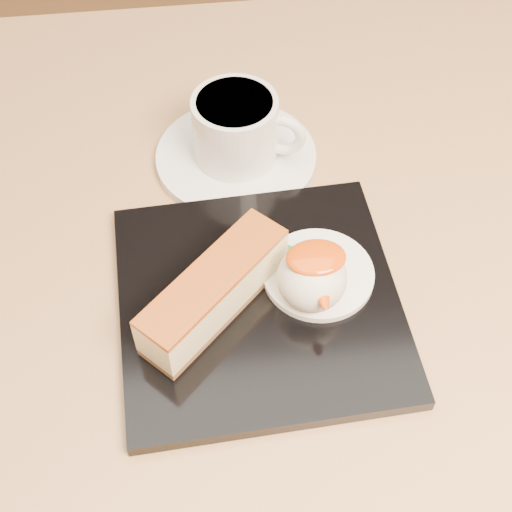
{
  "coord_description": "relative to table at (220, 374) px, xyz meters",
  "views": [
    {
      "loc": [
        -0.0,
        -0.34,
        1.2
      ],
      "look_at": [
        0.04,
        -0.01,
        0.76
      ],
      "focal_mm": 50.0,
      "sensor_mm": 36.0,
      "label": 1
    }
  ],
  "objects": [
    {
      "name": "cream_smear",
      "position": [
        0.09,
        -0.01,
        0.17
      ],
      "size": [
        0.09,
        0.09,
        0.01
      ],
      "primitive_type": "cylinder",
      "color": "white",
      "rests_on": "dessert_plate"
    },
    {
      "name": "ice_cream_scoop",
      "position": [
        0.08,
        -0.03,
        0.19
      ],
      "size": [
        0.05,
        0.05,
        0.05
      ],
      "primitive_type": "sphere",
      "color": "white",
      "rests_on": "cream_smear"
    },
    {
      "name": "cheesecake",
      "position": [
        0.0,
        -0.03,
        0.19
      ],
      "size": [
        0.12,
        0.12,
        0.04
      ],
      "rotation": [
        0.0,
        0.0,
        0.78
      ],
      "color": "brown",
      "rests_on": "dessert_plate"
    },
    {
      "name": "coffee_cup",
      "position": [
        0.04,
        0.14,
        0.2
      ],
      "size": [
        0.1,
        0.08,
        0.06
      ],
      "rotation": [
        0.0,
        0.0,
        -0.33
      ],
      "color": "white",
      "rests_on": "saucer"
    },
    {
      "name": "mint_sprig",
      "position": [
        0.06,
        0.01,
        0.17
      ],
      "size": [
        0.03,
        0.02,
        0.0
      ],
      "color": "green",
      "rests_on": "cream_smear"
    },
    {
      "name": "dessert_plate",
      "position": [
        0.04,
        -0.03,
        0.16
      ],
      "size": [
        0.23,
        0.23,
        0.01
      ],
      "primitive_type": "cube",
      "rotation": [
        0.0,
        0.0,
        0.04
      ],
      "color": "black",
      "rests_on": "table"
    },
    {
      "name": "mango_sauce",
      "position": [
        0.08,
        -0.03,
        0.22
      ],
      "size": [
        0.05,
        0.03,
        0.01
      ],
      "primitive_type": "ellipsoid",
      "color": "#E04807",
      "rests_on": "ice_cream_scoop"
    },
    {
      "name": "table",
      "position": [
        0.0,
        0.0,
        0.0
      ],
      "size": [
        0.8,
        0.8,
        0.72
      ],
      "color": "black",
      "rests_on": "ground"
    },
    {
      "name": "saucer",
      "position": [
        0.03,
        0.14,
        0.16
      ],
      "size": [
        0.15,
        0.15,
        0.01
      ],
      "primitive_type": "cylinder",
      "color": "white",
      "rests_on": "table"
    }
  ]
}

